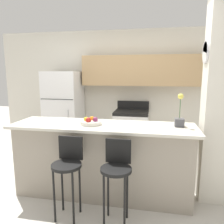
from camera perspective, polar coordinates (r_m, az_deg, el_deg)
name	(u,v)px	position (r m, az deg, el deg)	size (l,w,h in m)	color
ground_plane	(103,193)	(3.26, -2.40, -20.45)	(14.00, 14.00, 0.00)	beige
wall_back	(130,84)	(4.67, 4.69, 7.30)	(5.60, 0.38, 2.55)	silver
pillar_right	(218,104)	(3.03, 25.96, 1.94)	(0.38, 0.32, 2.55)	silver
counter_bar	(103,160)	(3.04, -2.47, -12.32)	(2.43, 0.69, 0.99)	gray
refrigerator	(64,112)	(4.77, -12.41, 0.09)	(0.72, 0.68, 1.69)	white
stove_range	(131,132)	(4.52, 5.07, -5.30)	(0.67, 0.66, 1.07)	white
bar_stool_left	(68,166)	(2.61, -11.48, -13.64)	(0.34, 0.34, 0.93)	black
bar_stool_right	(117,170)	(2.46, 1.22, -14.90)	(0.34, 0.34, 0.93)	black
orchid_vase	(180,117)	(2.89, 17.23, -1.31)	(0.11, 0.11, 0.42)	#4C4C51
fruit_bowl	(91,122)	(2.89, -5.57, -2.61)	(0.28, 0.28, 0.11)	silver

